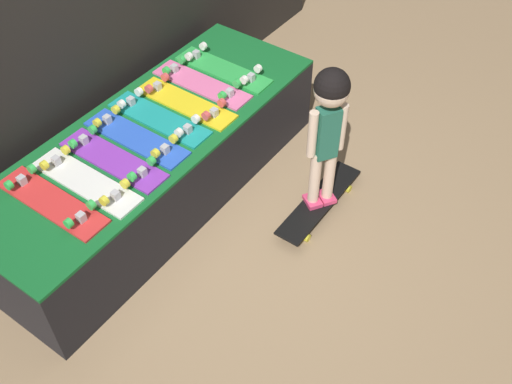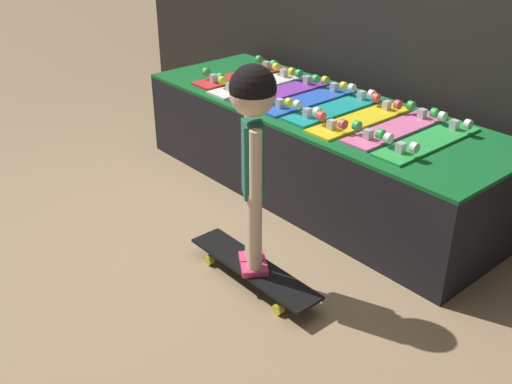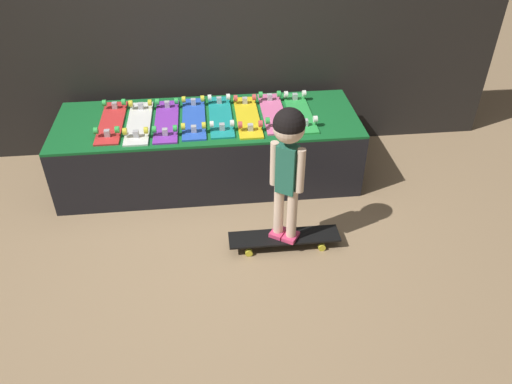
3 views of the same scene
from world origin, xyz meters
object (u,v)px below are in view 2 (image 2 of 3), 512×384
at_px(skateboard_on_floor, 253,269).
at_px(child, 253,132).
at_px(skateboard_purple_on_rack, 281,91).
at_px(skateboard_teal_on_rack, 335,107).
at_px(skateboard_white_on_rack, 258,83).
at_px(skateboard_yellow_on_rack, 360,118).
at_px(skateboard_green_on_rack, 428,140).
at_px(skateboard_red_on_rack, 241,75).
at_px(skateboard_pink_on_rack, 396,127).
at_px(skateboard_blue_on_rack, 308,98).

height_order(skateboard_on_floor, child, child).
xyz_separation_m(skateboard_purple_on_rack, skateboard_teal_on_rack, (0.43, 0.03, 0.00)).
height_order(skateboard_white_on_rack, skateboard_yellow_on_rack, same).
distance_m(skateboard_white_on_rack, skateboard_green_on_rack, 1.29).
height_order(skateboard_yellow_on_rack, skateboard_on_floor, skateboard_yellow_on_rack).
height_order(skateboard_white_on_rack, skateboard_teal_on_rack, same).
distance_m(skateboard_red_on_rack, skateboard_pink_on_rack, 1.29).
distance_m(skateboard_red_on_rack, skateboard_yellow_on_rack, 1.07).
bearing_deg(skateboard_purple_on_rack, skateboard_yellow_on_rack, 0.18).
xyz_separation_m(skateboard_blue_on_rack, child, (0.60, -0.95, 0.22)).
distance_m(skateboard_white_on_rack, child, 1.40).
height_order(skateboard_blue_on_rack, skateboard_teal_on_rack, same).
relative_size(skateboard_red_on_rack, skateboard_white_on_rack, 1.00).
relative_size(skateboard_white_on_rack, skateboard_purple_on_rack, 1.00).
distance_m(skateboard_yellow_on_rack, skateboard_pink_on_rack, 0.22).
bearing_deg(skateboard_red_on_rack, skateboard_green_on_rack, 0.14).
bearing_deg(skateboard_on_floor, skateboard_blue_on_rack, 122.18).
bearing_deg(skateboard_blue_on_rack, skateboard_purple_on_rack, -173.84).
relative_size(skateboard_purple_on_rack, child, 0.71).
bearing_deg(skateboard_red_on_rack, skateboard_blue_on_rack, -0.37).
distance_m(skateboard_red_on_rack, skateboard_green_on_rack, 1.50).
bearing_deg(skateboard_blue_on_rack, skateboard_white_on_rack, -176.11).
relative_size(skateboard_green_on_rack, skateboard_on_floor, 0.89).
xyz_separation_m(skateboard_red_on_rack, skateboard_teal_on_rack, (0.86, 0.01, 0.00)).
xyz_separation_m(skateboard_red_on_rack, skateboard_on_floor, (1.24, -0.96, -0.50)).
distance_m(skateboard_blue_on_rack, skateboard_teal_on_rack, 0.22).
height_order(skateboard_white_on_rack, skateboard_blue_on_rack, same).
bearing_deg(skateboard_green_on_rack, skateboard_blue_on_rack, -179.48).
bearing_deg(skateboard_white_on_rack, skateboard_on_floor, -41.89).
distance_m(skateboard_yellow_on_rack, skateboard_on_floor, 1.07).
bearing_deg(skateboard_teal_on_rack, skateboard_red_on_rack, -179.63).
height_order(skateboard_green_on_rack, child, child).
height_order(skateboard_red_on_rack, skateboard_purple_on_rack, same).
relative_size(skateboard_pink_on_rack, skateboard_green_on_rack, 1.00).
height_order(skateboard_purple_on_rack, skateboard_teal_on_rack, same).
relative_size(skateboard_purple_on_rack, skateboard_yellow_on_rack, 1.00).
distance_m(skateboard_red_on_rack, skateboard_blue_on_rack, 0.64).
bearing_deg(skateboard_purple_on_rack, skateboard_green_on_rack, 1.65).
height_order(skateboard_purple_on_rack, skateboard_green_on_rack, same).
bearing_deg(skateboard_on_floor, child, 180.00).
bearing_deg(skateboard_red_on_rack, skateboard_white_on_rack, -8.85).
xyz_separation_m(skateboard_teal_on_rack, skateboard_on_floor, (0.38, -0.96, -0.50)).
bearing_deg(skateboard_blue_on_rack, skateboard_green_on_rack, 0.52).
bearing_deg(skateboard_purple_on_rack, skateboard_on_floor, -48.77).
relative_size(skateboard_yellow_on_rack, skateboard_on_floor, 0.89).
bearing_deg(skateboard_green_on_rack, skateboard_purple_on_rack, -178.35).
bearing_deg(skateboard_purple_on_rack, child, -48.77).
distance_m(skateboard_red_on_rack, skateboard_white_on_rack, 0.22).
height_order(skateboard_yellow_on_rack, skateboard_pink_on_rack, same).
bearing_deg(skateboard_pink_on_rack, skateboard_on_floor, -92.70).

